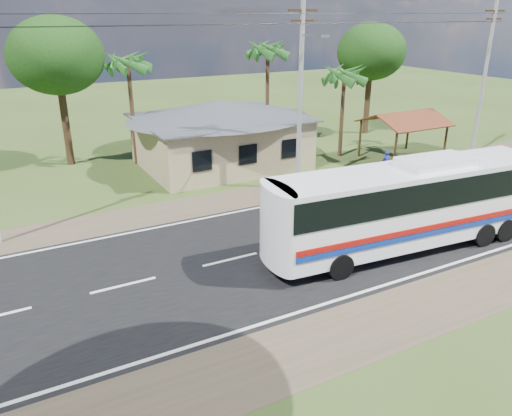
{
  "coord_description": "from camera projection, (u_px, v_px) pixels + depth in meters",
  "views": [
    {
      "loc": [
        -12.39,
        -17.0,
        9.72
      ],
      "look_at": [
        -2.73,
        1.0,
        1.68
      ],
      "focal_mm": 35.0,
      "sensor_mm": 36.0,
      "label": 1
    }
  ],
  "objects": [
    {
      "name": "motorcycle",
      "position": [
        282.0,
        184.0,
        28.87
      ],
      "size": [
        1.72,
        1.21,
        0.86
      ],
      "primitive_type": "imported",
      "rotation": [
        0.0,
        0.0,
        2.01
      ],
      "color": "black",
      "rests_on": "ground"
    },
    {
      "name": "tree_behind_house",
      "position": [
        56.0,
        56.0,
        31.59
      ],
      "size": [
        6.0,
        6.0,
        9.61
      ],
      "color": "#47301E",
      "rests_on": "ground"
    },
    {
      "name": "house",
      "position": [
        220.0,
        126.0,
        33.08
      ],
      "size": [
        12.4,
        10.0,
        5.0
      ],
      "color": "tan",
      "rests_on": "ground"
    },
    {
      "name": "palm_far",
      "position": [
        128.0,
        63.0,
        31.87
      ],
      "size": [
        2.8,
        2.8,
        7.7
      ],
      "color": "#47301E",
      "rests_on": "ground"
    },
    {
      "name": "ground",
      "position": [
        318.0,
        239.0,
        22.95
      ],
      "size": [
        120.0,
        120.0,
        0.0
      ],
      "primitive_type": "plane",
      "color": "#34481A",
      "rests_on": "ground"
    },
    {
      "name": "tree_behind_shed",
      "position": [
        371.0,
        52.0,
        40.66
      ],
      "size": [
        5.6,
        5.6,
        9.02
      ],
      "color": "#47301E",
      "rests_on": "ground"
    },
    {
      "name": "person",
      "position": [
        385.0,
        163.0,
        31.59
      ],
      "size": [
        0.62,
        0.43,
        1.61
      ],
      "primitive_type": "imported",
      "rotation": [
        0.0,
        0.0,
        3.23
      ],
      "color": "navy",
      "rests_on": "ground"
    },
    {
      "name": "palm_mid",
      "position": [
        268.0,
        50.0,
        35.68
      ],
      "size": [
        2.8,
        2.8,
        8.2
      ],
      "color": "#47301E",
      "rests_on": "ground"
    },
    {
      "name": "waiting_shed",
      "position": [
        404.0,
        120.0,
        34.64
      ],
      "size": [
        5.2,
        4.48,
        3.35
      ],
      "color": "#392814",
      "rests_on": "ground"
    },
    {
      "name": "coach_bus",
      "position": [
        412.0,
        199.0,
        21.31
      ],
      "size": [
        13.01,
        3.76,
        3.98
      ],
      "rotation": [
        0.0,
        0.0,
        -0.08
      ],
      "color": "white",
      "rests_on": "ground"
    },
    {
      "name": "palm_near",
      "position": [
        344.0,
        75.0,
        34.06
      ],
      "size": [
        2.8,
        2.8,
        6.7
      ],
      "color": "#47301E",
      "rests_on": "ground"
    },
    {
      "name": "utility_poles",
      "position": [
        295.0,
        89.0,
        27.33
      ],
      "size": [
        32.8,
        2.22,
        11.0
      ],
      "color": "#9E9E99",
      "rests_on": "ground"
    },
    {
      "name": "concrete_barrier",
      "position": [
        421.0,
        164.0,
        32.65
      ],
      "size": [
        7.0,
        0.3,
        0.9
      ],
      "primitive_type": "cube",
      "color": "#9E9E99",
      "rests_on": "ground"
    },
    {
      "name": "road",
      "position": [
        318.0,
        238.0,
        22.95
      ],
      "size": [
        120.0,
        16.0,
        0.03
      ],
      "color": "black",
      "rests_on": "ground"
    }
  ]
}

